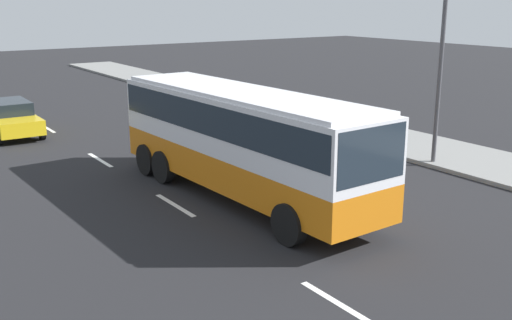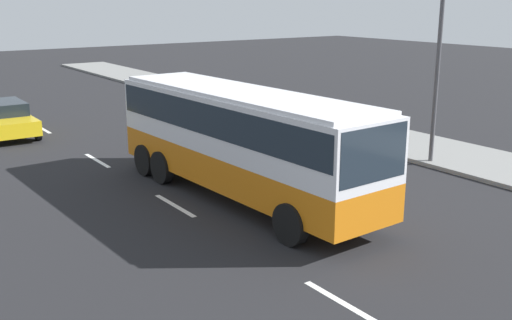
{
  "view_description": "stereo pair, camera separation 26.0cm",
  "coord_description": "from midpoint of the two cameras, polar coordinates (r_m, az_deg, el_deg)",
  "views": [
    {
      "loc": [
        16.2,
        -9.93,
        6.02
      ],
      "look_at": [
        2.03,
        -0.28,
        1.42
      ],
      "focal_mm": 42.37,
      "sensor_mm": 36.0,
      "label": 1
    },
    {
      "loc": [
        16.06,
        -10.14,
        6.02
      ],
      "look_at": [
        2.03,
        -0.28,
        1.42
      ],
      "focal_mm": 42.37,
      "sensor_mm": 36.0,
      "label": 2
    }
  ],
  "objects": [
    {
      "name": "street_lamp",
      "position": [
        22.7,
        17.73,
        8.91
      ],
      "size": [
        1.68,
        0.24,
        6.46
      ],
      "color": "#47474C",
      "rests_on": "sidewalk_curb"
    },
    {
      "name": "car_yellow_taxi",
      "position": [
        29.5,
        -21.95,
        3.75
      ],
      "size": [
        4.61,
        2.0,
        1.52
      ],
      "rotation": [
        0.0,
        0.0,
        -0.01
      ],
      "color": "gold",
      "rests_on": "ground_plane"
    },
    {
      "name": "lane_centreline",
      "position": [
        16.91,
        -4.56,
        -5.86
      ],
      "size": [
        38.05,
        0.16,
        0.01
      ],
      "color": "white",
      "rests_on": "ground_plane"
    },
    {
      "name": "ground_plane",
      "position": [
        19.93,
        -2.25,
        -2.57
      ],
      "size": [
        120.0,
        120.0,
        0.0
      ],
      "primitive_type": "plane",
      "color": "black"
    },
    {
      "name": "sidewalk_curb",
      "position": [
        25.9,
        15.54,
        1.19
      ],
      "size": [
        80.0,
        4.0,
        0.15
      ],
      "primitive_type": "cube",
      "color": "gray",
      "rests_on": "ground_plane"
    },
    {
      "name": "coach_bus",
      "position": [
        18.28,
        -1.01,
        2.6
      ],
      "size": [
        10.71,
        3.0,
        3.37
      ],
      "rotation": [
        0.0,
        0.0,
        0.04
      ],
      "color": "orange",
      "rests_on": "ground_plane"
    }
  ]
}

